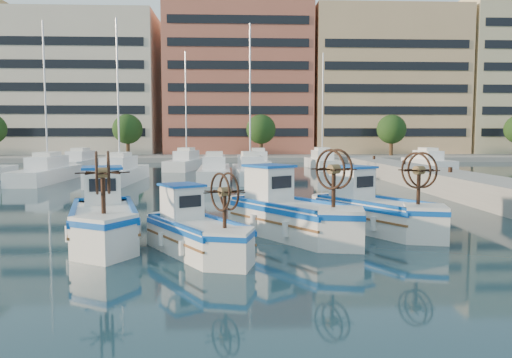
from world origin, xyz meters
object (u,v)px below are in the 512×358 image
Objects in this scene: fishing_boat_b at (196,230)px; fishing_boat_a at (103,216)px; fishing_boat_d at (373,208)px; fishing_boat_c at (289,212)px.

fishing_boat_a is at bearing 119.66° from fishing_boat_b.
fishing_boat_d is (9.01, 1.47, -0.03)m from fishing_boat_a.
fishing_boat_d is at bearing -5.74° from fishing_boat_a.
fishing_boat_b is 0.83× the size of fishing_boat_c.
fishing_boat_c is (2.93, 2.33, 0.15)m from fishing_boat_b.
fishing_boat_c is at bearing 164.61° from fishing_boat_d.
fishing_boat_a is at bearing 158.41° from fishing_boat_d.
fishing_boat_a is 1.01× the size of fishing_boat_c.
fishing_boat_b is 6.77m from fishing_boat_d.
fishing_boat_d is (3.05, 0.84, -0.03)m from fishing_boat_c.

